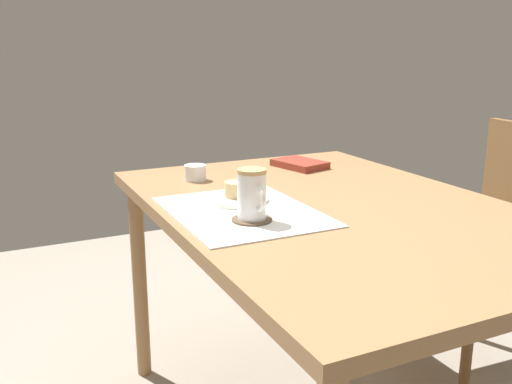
# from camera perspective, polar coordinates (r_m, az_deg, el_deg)

# --- Properties ---
(dining_table) EXTENTS (1.33, 0.90, 0.75)m
(dining_table) POSITION_cam_1_polar(r_m,az_deg,el_deg) (1.58, 7.68, -3.78)
(dining_table) COLOR #997047
(dining_table) RESTS_ON ground_plane
(wooden_chair) EXTENTS (0.45, 0.45, 0.90)m
(wooden_chair) POSITION_cam_1_polar(r_m,az_deg,el_deg) (2.21, 22.85, -4.33)
(wooden_chair) COLOR brown
(wooden_chair) RESTS_ON ground_plane
(placemat) EXTENTS (0.45, 0.35, 0.00)m
(placemat) POSITION_cam_1_polar(r_m,az_deg,el_deg) (1.48, -1.39, -1.97)
(placemat) COLOR white
(placemat) RESTS_ON dining_table
(pastry_plate) EXTENTS (0.17, 0.17, 0.01)m
(pastry_plate) POSITION_cam_1_polar(r_m,az_deg,el_deg) (1.57, -1.95, -0.69)
(pastry_plate) COLOR silver
(pastry_plate) RESTS_ON placemat
(pastry) EXTENTS (0.07, 0.07, 0.04)m
(pastry) POSITION_cam_1_polar(r_m,az_deg,el_deg) (1.56, -1.96, 0.27)
(pastry) COLOR #E5BC7F
(pastry) RESTS_ON pastry_plate
(coffee_coaster) EXTENTS (0.10, 0.10, 0.00)m
(coffee_coaster) POSITION_cam_1_polar(r_m,az_deg,el_deg) (1.40, -0.42, -2.76)
(coffee_coaster) COLOR brown
(coffee_coaster) RESTS_ON placemat
(coffee_mug) EXTENTS (0.10, 0.07, 0.12)m
(coffee_mug) POSITION_cam_1_polar(r_m,az_deg,el_deg) (1.38, -0.38, -0.23)
(coffee_mug) COLOR white
(coffee_mug) RESTS_ON coffee_coaster
(sugar_bowl) EXTENTS (0.07, 0.07, 0.05)m
(sugar_bowl) POSITION_cam_1_polar(r_m,az_deg,el_deg) (1.83, -6.10, 1.93)
(sugar_bowl) COLOR white
(sugar_bowl) RESTS_ON dining_table
(small_book) EXTENTS (0.21, 0.16, 0.02)m
(small_book) POSITION_cam_1_polar(r_m,az_deg,el_deg) (2.02, 4.39, 2.82)
(small_book) COLOR maroon
(small_book) RESTS_ON dining_table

